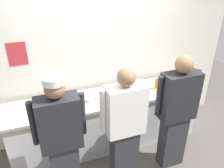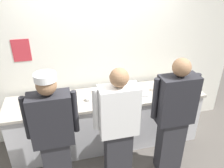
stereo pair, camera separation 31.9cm
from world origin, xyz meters
name	(u,v)px [view 1 (the left image)]	position (x,y,z in m)	size (l,w,h in m)	color
ground_plane	(115,156)	(0.00, 0.00, 0.00)	(9.00, 9.00, 0.00)	#514C47
wall_back	(97,51)	(0.00, 0.81, 1.46)	(4.69, 0.11, 2.92)	silver
prep_counter	(107,120)	(0.00, 0.35, 0.45)	(2.99, 0.66, 0.89)	silver
chef_near_left	(61,139)	(-0.80, -0.37, 0.90)	(0.61, 0.24, 1.68)	#2D2D33
chef_center	(125,126)	(-0.02, -0.39, 0.88)	(0.61, 0.24, 1.67)	#2D2D33
chef_far_right	(176,112)	(0.73, -0.37, 0.90)	(0.62, 0.24, 1.71)	#2D2D33
plate_stack_front	(170,82)	(1.14, 0.41, 0.92)	(0.20, 0.20, 0.06)	white
mixing_bowl_steel	(45,104)	(-0.91, 0.36, 0.95)	(0.33, 0.33, 0.11)	#B7BABF
sheet_tray	(131,92)	(0.39, 0.35, 0.90)	(0.50, 0.32, 0.02)	#B7BABF
squeeze_bottle_primary	(157,83)	(0.83, 0.33, 0.98)	(0.05, 0.05, 0.20)	orange
ramekin_yellow_sauce	(99,97)	(-0.14, 0.33, 0.91)	(0.08, 0.08, 0.05)	white
ramekin_orange_sauce	(161,91)	(0.83, 0.20, 0.91)	(0.11, 0.11, 0.04)	white
ramekin_green_sauce	(90,100)	(-0.28, 0.30, 0.92)	(0.11, 0.11, 0.05)	white
deli_cup	(69,106)	(-0.60, 0.22, 0.94)	(0.09, 0.09, 0.10)	white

